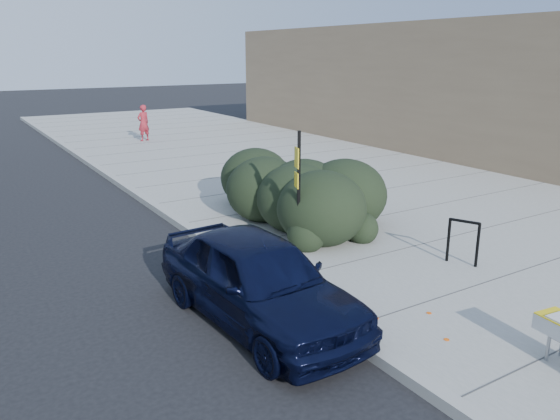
{
  "coord_description": "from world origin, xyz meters",
  "views": [
    {
      "loc": [
        -4.58,
        -7.52,
        3.99
      ],
      "look_at": [
        0.94,
        1.27,
        1.0
      ],
      "focal_mm": 35.0,
      "sensor_mm": 36.0,
      "label": 1
    }
  ],
  "objects_px": {
    "bike_rack": "(463,238)",
    "sign_post": "(298,185)",
    "sedan_navy": "(258,279)",
    "pedestrian": "(143,123)"
  },
  "relations": [
    {
      "from": "bike_rack",
      "to": "sign_post",
      "type": "bearing_deg",
      "value": 111.55
    },
    {
      "from": "bike_rack",
      "to": "sign_post",
      "type": "height_order",
      "value": "sign_post"
    },
    {
      "from": "sedan_navy",
      "to": "pedestrian",
      "type": "distance_m",
      "value": 18.01
    },
    {
      "from": "bike_rack",
      "to": "sign_post",
      "type": "xyz_separation_m",
      "value": [
        -2.27,
        2.18,
        0.87
      ]
    },
    {
      "from": "sign_post",
      "to": "sedan_navy",
      "type": "height_order",
      "value": "sign_post"
    },
    {
      "from": "sedan_navy",
      "to": "pedestrian",
      "type": "xyz_separation_m",
      "value": [
        4.13,
        17.53,
        0.26
      ]
    },
    {
      "from": "bike_rack",
      "to": "pedestrian",
      "type": "height_order",
      "value": "pedestrian"
    },
    {
      "from": "pedestrian",
      "to": "sign_post",
      "type": "bearing_deg",
      "value": 64.35
    },
    {
      "from": "bike_rack",
      "to": "sedan_navy",
      "type": "distance_m",
      "value": 4.27
    },
    {
      "from": "sedan_navy",
      "to": "sign_post",
      "type": "bearing_deg",
      "value": 40.08
    }
  ]
}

